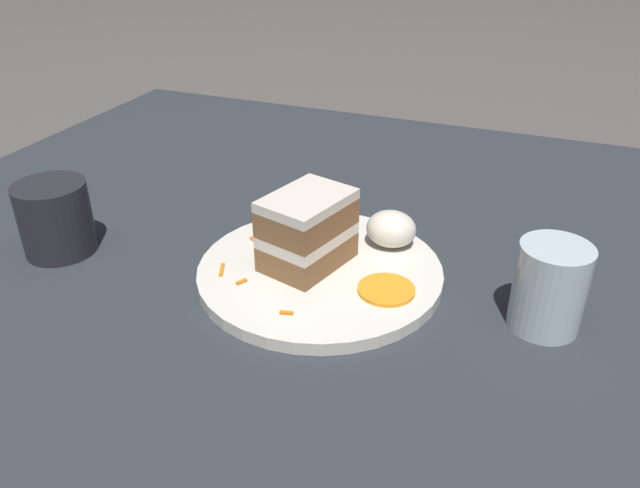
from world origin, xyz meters
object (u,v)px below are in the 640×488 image
plate (320,272)px  cake_slice (305,230)px  orange_garnish (386,290)px  drinking_glass (548,293)px  coffee_mug (55,216)px  cream_dollop (391,229)px

plate → cake_slice: bearing=171.0°
plate → orange_garnish: (0.08, -0.02, 0.01)m
drinking_glass → coffee_mug: bearing=-173.7°
plate → orange_garnish: 0.09m
plate → cream_dollop: cream_dollop is taller
cake_slice → drinking_glass: 0.26m
plate → coffee_mug: coffee_mug is taller
cake_slice → cream_dollop: size_ratio=1.92×
cream_dollop → coffee_mug: size_ratio=0.68×
cream_dollop → orange_garnish: (0.02, -0.10, -0.02)m
cake_slice → drinking_glass: bearing=15.1°
orange_garnish → coffee_mug: bearing=-174.2°
cake_slice → drinking_glass: size_ratio=1.26×
orange_garnish → cake_slice: bearing=167.4°
plate → drinking_glass: drinking_glass is taller
drinking_glass → cake_slice: bearing=179.7°
cream_dollop → drinking_glass: 0.20m
plate → drinking_glass: (0.24, 0.00, 0.03)m
drinking_glass → orange_garnish: bearing=-172.4°
orange_garnish → plate: bearing=166.7°
plate → cream_dollop: bearing=52.8°
cake_slice → coffee_mug: bearing=-152.6°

